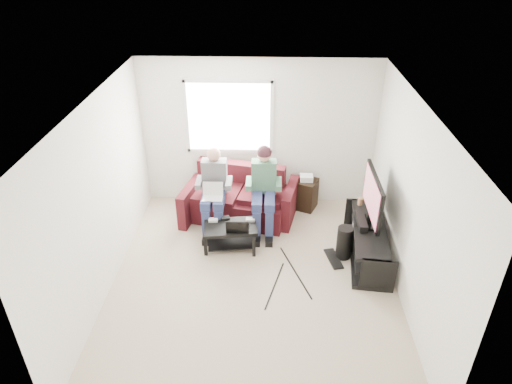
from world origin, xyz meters
TOP-DOWN VIEW (x-y plane):
  - floor at (0.00, 0.00)m, footprint 4.50×4.50m
  - ceiling at (0.00, 0.00)m, footprint 4.50×4.50m
  - wall_back at (0.00, 2.25)m, footprint 4.50×0.00m
  - wall_front at (0.00, -2.25)m, footprint 4.50×0.00m
  - wall_left at (-2.00, 0.00)m, footprint 0.00×4.50m
  - wall_right at (2.00, 0.00)m, footprint 0.00×4.50m
  - window at (-0.50, 2.23)m, footprint 1.48×0.04m
  - sofa at (-0.29, 1.67)m, footprint 2.03×1.18m
  - person_left at (-0.69, 1.34)m, footprint 0.40×0.71m
  - person_right at (0.11, 1.36)m, footprint 0.40×0.71m
  - laptop_silver at (-0.69, 1.14)m, footprint 0.38×0.33m
  - coffee_table at (-0.39, 0.77)m, footprint 0.86×0.59m
  - laptop_black at (-0.27, 0.69)m, footprint 0.36×0.26m
  - controller_a at (-0.67, 0.89)m, footprint 0.14×0.10m
  - controller_b at (-0.49, 0.95)m, footprint 0.16×0.12m
  - controller_c at (-0.09, 0.92)m, footprint 0.14×0.09m
  - tv_stand at (1.70, 0.62)m, footprint 0.65×1.64m
  - tv at (1.70, 0.72)m, footprint 0.12×1.10m
  - soundbar at (1.58, 0.72)m, footprint 0.12×0.50m
  - drink_cup at (1.65, 1.25)m, footprint 0.08×0.08m
  - console_white at (1.70, 0.22)m, footprint 0.30×0.22m
  - console_grey at (1.70, 0.92)m, footprint 0.34×0.26m
  - console_black at (1.70, 0.57)m, footprint 0.38×0.30m
  - subwoofer at (1.34, 0.59)m, footprint 0.23×0.23m
  - keyboard_floor at (1.19, 0.51)m, footprint 0.26×0.50m
  - end_table at (0.84, 1.99)m, footprint 0.37×0.37m

SIDE VIEW (x-z plane):
  - floor at x=0.00m, z-range 0.00..0.00m
  - keyboard_floor at x=1.19m, z-range 0.00..0.03m
  - tv_stand at x=1.70m, z-range -0.03..0.50m
  - subwoofer at x=1.34m, z-range 0.00..0.52m
  - end_table at x=0.84m, z-range -0.03..0.61m
  - coffee_table at x=-0.39m, z-range 0.09..0.49m
  - console_white at x=1.70m, z-range 0.28..0.34m
  - console_black at x=1.70m, z-range 0.28..0.35m
  - console_grey at x=1.70m, z-range 0.28..0.36m
  - sofa at x=-0.29m, z-range -0.11..0.76m
  - controller_a at x=-0.67m, z-range 0.40..0.44m
  - controller_b at x=-0.49m, z-range 0.40..0.44m
  - controller_c at x=-0.09m, z-range 0.40..0.44m
  - laptop_black at x=-0.27m, z-range 0.40..0.64m
  - soundbar at x=1.58m, z-range 0.53..0.63m
  - drink_cup at x=1.65m, z-range 0.53..0.65m
  - laptop_silver at x=-0.69m, z-range 0.61..0.85m
  - person_left at x=-0.69m, z-range 0.07..1.43m
  - person_right at x=0.11m, z-range 0.11..1.51m
  - tv at x=1.70m, z-range 0.58..1.39m
  - wall_back at x=0.00m, z-range -0.95..3.55m
  - wall_front at x=0.00m, z-range -0.95..3.55m
  - wall_left at x=-2.00m, z-range -0.95..3.55m
  - wall_right at x=2.00m, z-range -0.95..3.55m
  - window at x=-0.50m, z-range 0.96..2.24m
  - ceiling at x=0.00m, z-range 2.60..2.60m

